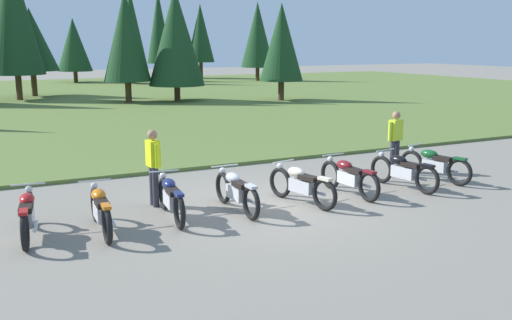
{
  "coord_description": "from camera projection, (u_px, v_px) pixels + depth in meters",
  "views": [
    {
      "loc": [
        -5.57,
        -10.65,
        3.45
      ],
      "look_at": [
        0.0,
        0.6,
        0.9
      ],
      "focal_mm": 40.12,
      "sensor_mm": 36.0,
      "label": 1
    }
  ],
  "objects": [
    {
      "name": "motorcycle_navy",
      "position": [
        171.0,
        198.0,
        11.42
      ],
      "size": [
        0.62,
        2.1,
        0.88
      ],
      "color": "black",
      "rests_on": "ground"
    },
    {
      "name": "forest_treeline",
      "position": [
        83.0,
        32.0,
        40.02
      ],
      "size": [
        40.61,
        29.39,
        9.08
      ],
      "color": "#47331E",
      "rests_on": "ground"
    },
    {
      "name": "motorcycle_orange",
      "position": [
        101.0,
        210.0,
        10.6
      ],
      "size": [
        0.62,
        2.1,
        0.88
      ],
      "color": "black",
      "rests_on": "ground"
    },
    {
      "name": "ground_plane",
      "position": [
        268.0,
        205.0,
        12.46
      ],
      "size": [
        140.0,
        140.0,
        0.0
      ],
      "primitive_type": "plane",
      "color": "gray"
    },
    {
      "name": "rider_checking_bike",
      "position": [
        153.0,
        163.0,
        12.24
      ],
      "size": [
        0.24,
        0.55,
        1.67
      ],
      "color": "#2D2D38",
      "rests_on": "ground"
    },
    {
      "name": "motorcycle_maroon",
      "position": [
        349.0,
        177.0,
        13.23
      ],
      "size": [
        0.62,
        2.1,
        0.88
      ],
      "color": "black",
      "rests_on": "ground"
    },
    {
      "name": "motorcycle_cream",
      "position": [
        301.0,
        184.0,
        12.51
      ],
      "size": [
        0.74,
        2.07,
        0.88
      ],
      "color": "black",
      "rests_on": "ground"
    },
    {
      "name": "motorcycle_silver",
      "position": [
        236.0,
        191.0,
        11.96
      ],
      "size": [
        0.62,
        2.1,
        0.88
      ],
      "color": "black",
      "rests_on": "ground"
    },
    {
      "name": "motorcycle_british_green",
      "position": [
        434.0,
        164.0,
        14.61
      ],
      "size": [
        0.75,
        2.07,
        0.88
      ],
      "color": "black",
      "rests_on": "ground"
    },
    {
      "name": "rider_in_hivis_vest",
      "position": [
        395.0,
        138.0,
        15.56
      ],
      "size": [
        0.54,
        0.28,
        1.67
      ],
      "color": "#2D2D38",
      "rests_on": "ground"
    },
    {
      "name": "motorcycle_red",
      "position": [
        28.0,
        214.0,
        10.29
      ],
      "size": [
        0.62,
        2.09,
        0.88
      ],
      "color": "black",
      "rests_on": "ground"
    },
    {
      "name": "grass_moorland",
      "position": [
        73.0,
        100.0,
        35.31
      ],
      "size": [
        80.0,
        44.0,
        0.1
      ],
      "primitive_type": "cube",
      "color": "#5B7033",
      "rests_on": "ground"
    },
    {
      "name": "motorcycle_black",
      "position": [
        403.0,
        171.0,
        13.85
      ],
      "size": [
        0.67,
        2.09,
        0.88
      ],
      "color": "black",
      "rests_on": "ground"
    }
  ]
}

